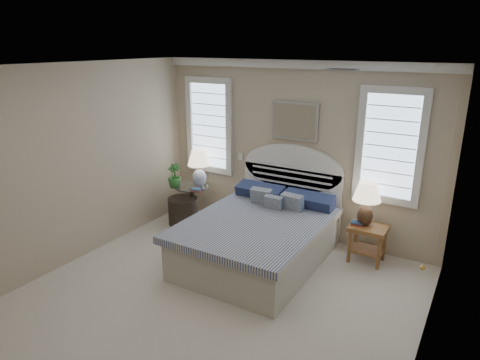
% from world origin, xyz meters
% --- Properties ---
extents(floor, '(4.50, 5.00, 0.01)m').
position_xyz_m(floor, '(0.00, 0.00, 0.00)').
color(floor, beige).
rests_on(floor, ground).
extents(ceiling, '(4.50, 5.00, 0.01)m').
position_xyz_m(ceiling, '(0.00, 0.00, 2.70)').
color(ceiling, white).
rests_on(ceiling, wall_back).
extents(wall_back, '(4.50, 0.02, 2.70)m').
position_xyz_m(wall_back, '(0.00, 2.50, 1.35)').
color(wall_back, tan).
rests_on(wall_back, floor).
extents(wall_left, '(0.02, 5.00, 2.70)m').
position_xyz_m(wall_left, '(-2.25, 0.00, 1.35)').
color(wall_left, tan).
rests_on(wall_left, floor).
extents(wall_right, '(0.02, 5.00, 2.70)m').
position_xyz_m(wall_right, '(2.25, 0.00, 1.35)').
color(wall_right, tan).
rests_on(wall_right, floor).
extents(crown_molding, '(4.50, 0.08, 0.12)m').
position_xyz_m(crown_molding, '(0.00, 2.46, 2.64)').
color(crown_molding, silver).
rests_on(crown_molding, wall_back).
extents(hvac_vent, '(0.30, 0.20, 0.02)m').
position_xyz_m(hvac_vent, '(1.20, 0.80, 2.68)').
color(hvac_vent, '#B2B2B2').
rests_on(hvac_vent, ceiling).
extents(switch_plate, '(0.08, 0.01, 0.12)m').
position_xyz_m(switch_plate, '(-0.95, 2.48, 1.15)').
color(switch_plate, silver).
rests_on(switch_plate, wall_back).
extents(window_left, '(0.90, 0.06, 1.60)m').
position_xyz_m(window_left, '(-1.55, 2.48, 1.60)').
color(window_left, silver).
rests_on(window_left, wall_back).
extents(window_right, '(0.90, 0.06, 1.60)m').
position_xyz_m(window_right, '(1.40, 2.48, 1.60)').
color(window_right, silver).
rests_on(window_right, wall_back).
extents(painting, '(0.74, 0.04, 0.58)m').
position_xyz_m(painting, '(0.00, 2.46, 1.82)').
color(painting, silver).
rests_on(painting, wall_back).
extents(closet_door, '(0.02, 1.80, 2.40)m').
position_xyz_m(closet_door, '(2.23, 1.20, 1.20)').
color(closet_door, silver).
rests_on(closet_door, floor).
extents(bed, '(1.72, 2.28, 1.47)m').
position_xyz_m(bed, '(0.00, 1.46, 0.39)').
color(bed, '#BAB7A4').
rests_on(bed, floor).
extents(side_table_left, '(0.56, 0.56, 0.63)m').
position_xyz_m(side_table_left, '(-1.65, 2.05, 0.39)').
color(side_table_left, black).
rests_on(side_table_left, floor).
extents(nightstand_right, '(0.50, 0.40, 0.53)m').
position_xyz_m(nightstand_right, '(1.30, 2.15, 0.39)').
color(nightstand_right, '#9A5A32').
rests_on(nightstand_right, floor).
extents(floor_pot, '(0.65, 0.65, 0.45)m').
position_xyz_m(floor_pot, '(-1.72, 1.88, 0.23)').
color(floor_pot, black).
rests_on(floor_pot, floor).
extents(lamp_left, '(0.48, 0.48, 0.62)m').
position_xyz_m(lamp_left, '(-1.57, 2.17, 1.00)').
color(lamp_left, white).
rests_on(lamp_left, side_table_left).
extents(lamp_right, '(0.50, 0.50, 0.62)m').
position_xyz_m(lamp_right, '(1.23, 2.18, 0.91)').
color(lamp_right, black).
rests_on(lamp_right, nightstand_right).
extents(potted_plant, '(0.27, 0.27, 0.40)m').
position_xyz_m(potted_plant, '(-1.86, 1.87, 0.83)').
color(potted_plant, '#397D32').
rests_on(potted_plant, side_table_left).
extents(books_left, '(0.19, 0.16, 0.04)m').
position_xyz_m(books_left, '(-1.43, 1.88, 0.65)').
color(books_left, maroon).
rests_on(books_left, side_table_left).
extents(books_right, '(0.20, 0.17, 0.05)m').
position_xyz_m(books_right, '(1.15, 2.12, 0.55)').
color(books_right, maroon).
rests_on(books_right, nightstand_right).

